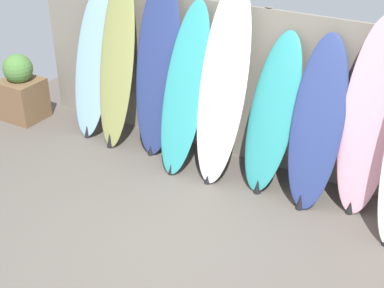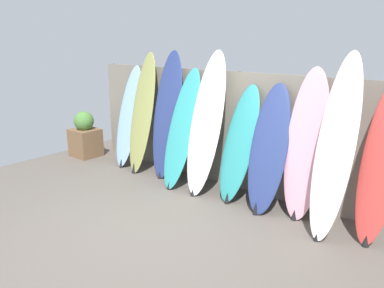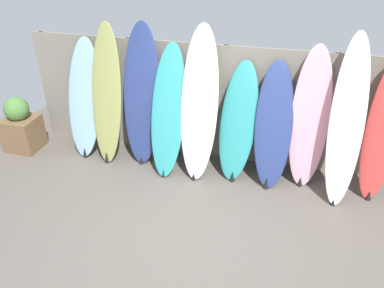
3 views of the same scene
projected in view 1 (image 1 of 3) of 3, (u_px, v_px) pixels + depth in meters
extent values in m
plane|color=#5B544C|center=(166.00, 259.00, 4.80)|extent=(7.68, 7.68, 0.00)
cube|color=gray|center=(262.00, 90.00, 5.86)|extent=(6.08, 0.04, 1.80)
cylinder|color=#6C655B|center=(66.00, 46.00, 7.16)|extent=(0.10, 0.10, 1.80)
cylinder|color=#6C655B|center=(155.00, 65.00, 6.53)|extent=(0.10, 0.10, 1.80)
cylinder|color=#6C655B|center=(264.00, 89.00, 5.89)|extent=(0.10, 0.10, 1.80)
ellipsoid|color=#8CB7D6|center=(93.00, 64.00, 6.53)|extent=(0.62, 0.58, 1.82)
cone|color=black|center=(87.00, 131.00, 6.76)|extent=(0.08, 0.08, 0.15)
ellipsoid|color=olive|center=(117.00, 62.00, 6.26)|extent=(0.49, 0.61, 2.06)
cone|color=black|center=(110.00, 140.00, 6.53)|extent=(0.08, 0.08, 0.18)
ellipsoid|color=navy|center=(157.00, 67.00, 6.07)|extent=(0.57, 0.50, 2.10)
cone|color=black|center=(151.00, 150.00, 6.39)|extent=(0.08, 0.08, 0.11)
ellipsoid|color=teal|center=(185.00, 89.00, 5.83)|extent=(0.50, 0.73, 1.84)
cone|color=black|center=(171.00, 169.00, 6.01)|extent=(0.08, 0.08, 0.12)
ellipsoid|color=white|center=(223.00, 84.00, 5.59)|extent=(0.57, 0.75, 2.12)
cone|color=black|center=(208.00, 178.00, 5.85)|extent=(0.08, 0.08, 0.10)
ellipsoid|color=teal|center=(272.00, 114.00, 5.51)|extent=(0.57, 0.68, 1.66)
cone|color=black|center=(257.00, 186.00, 5.67)|extent=(0.08, 0.08, 0.15)
ellipsoid|color=navy|center=(317.00, 124.00, 5.25)|extent=(0.59, 0.71, 1.71)
cone|color=black|center=(300.00, 201.00, 5.42)|extent=(0.08, 0.08, 0.16)
ellipsoid|color=pink|center=(369.00, 120.00, 5.07)|extent=(0.56, 0.51, 1.94)
cone|color=black|center=(350.00, 207.00, 5.36)|extent=(0.08, 0.08, 0.13)
cube|color=brown|center=(23.00, 99.00, 7.16)|extent=(0.52, 0.48, 0.55)
sphere|color=#4B7C38|center=(18.00, 69.00, 6.95)|extent=(0.38, 0.38, 0.38)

